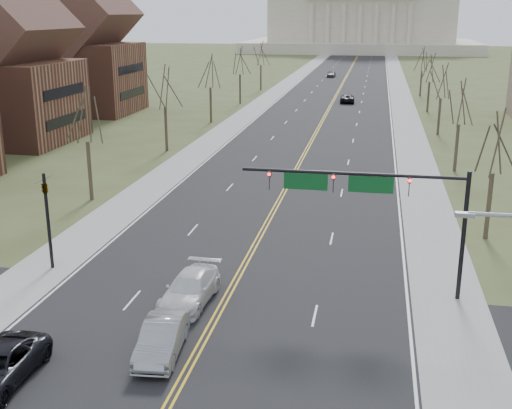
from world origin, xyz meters
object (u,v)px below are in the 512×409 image
at_px(car_sb_inner_second, 190,289).
at_px(car_far_sb, 331,74).
at_px(signal_mast, 369,193).
at_px(signal_left, 47,210).
at_px(car_sb_inner_lead, 162,338).
at_px(car_far_nb, 347,98).

height_order(car_sb_inner_second, car_far_sb, car_sb_inner_second).
height_order(signal_mast, car_far_sb, signal_mast).
bearing_deg(signal_left, car_sb_inner_second, -18.11).
relative_size(signal_mast, signal_left, 2.02).
xyz_separation_m(car_sb_inner_lead, car_far_nb, (4.03, 87.83, -0.07)).
bearing_deg(car_far_sb, signal_left, -91.03).
xyz_separation_m(car_sb_inner_lead, car_far_sb, (-2.04, 132.99, -0.00)).
bearing_deg(signal_mast, car_sb_inner_second, -161.03).
height_order(signal_left, car_far_nb, signal_left).
distance_m(signal_left, car_sb_inner_lead, 13.55).
bearing_deg(car_sb_inner_second, signal_mast, 21.86).
distance_m(car_sb_inner_lead, car_far_nb, 87.92).
distance_m(signal_mast, car_far_nb, 79.47).
height_order(signal_mast, signal_left, signal_mast).
bearing_deg(signal_mast, car_sb_inner_lead, -135.90).
bearing_deg(car_sb_inner_second, car_sb_inner_lead, -84.15).
relative_size(signal_left, car_far_sb, 1.28).
relative_size(car_sb_inner_lead, car_far_sb, 1.04).
xyz_separation_m(car_sb_inner_lead, car_sb_inner_second, (-0.28, 5.50, 0.00)).
distance_m(signal_left, car_far_nb, 80.44).
bearing_deg(car_far_nb, signal_left, 77.04).
bearing_deg(car_far_sb, signal_mast, -82.31).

